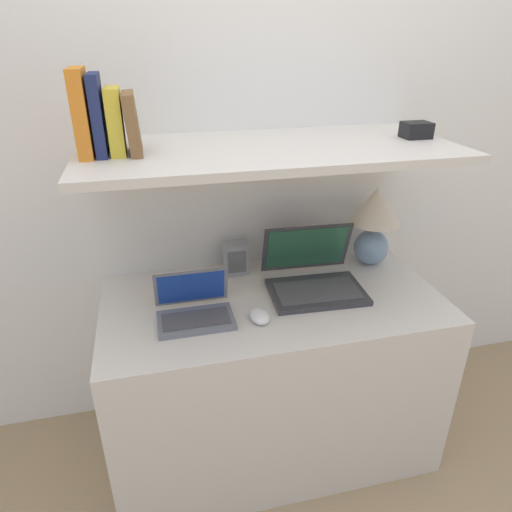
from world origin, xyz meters
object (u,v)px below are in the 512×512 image
Objects in this scene: computer_mouse at (259,316)px; book_brown at (132,123)px; router_box at (236,258)px; book_navy at (98,115)px; laptop_small at (194,309)px; book_yellow at (115,121)px; laptop_large at (313,277)px; shelf_gadget at (416,130)px; table_lamp at (374,219)px; book_orange at (82,113)px.

book_brown is (-0.35, 0.20, 0.62)m from computer_mouse.
book_navy is (-0.44, -0.16, 0.60)m from router_box.
laptop_small is 1.32× the size of book_yellow.
laptop_large is 0.89m from book_yellow.
book_yellow is 0.05m from book_brown.
shelf_gadget reaches higher than laptop_small.
computer_mouse is 0.74m from book_brown.
shelf_gadget is at bearing -0.00° from book_brown.
laptop_small is 0.64m from book_brown.
laptop_large is (-0.31, -0.15, -0.15)m from table_lamp.
router_box is at bearing 91.64° from computer_mouse.
book_yellow is (-0.97, -0.11, 0.45)m from table_lamp.
book_orange is (-0.49, 0.20, 0.66)m from computer_mouse.
laptop_large is 1.88× the size of book_yellow.
router_box is at bearing 175.40° from table_lamp.
shelf_gadget is at bearing -62.72° from table_lamp.
book_orange reaches higher than book_yellow.
book_yellow is (-0.66, 0.03, 0.60)m from laptop_large.
book_orange reaches higher than computer_mouse.
router_box is (0.20, 0.30, 0.03)m from laptop_small.
router_box is 0.73× the size of book_brown.
laptop_small is at bearing 162.54° from computer_mouse.
table_lamp is at bearing 117.28° from shelf_gadget.
table_lamp is 1.17m from book_orange.
book_orange reaches higher than table_lamp.
computer_mouse is 0.82m from book_navy.
computer_mouse is 0.37m from router_box.
router_box is 0.57× the size of book_navy.
table_lamp reaches higher than computer_mouse.
shelf_gadget reaches higher than table_lamp.
router_box is (-0.01, 0.36, 0.05)m from computer_mouse.
laptop_small is at bearing -162.29° from table_lamp.
router_box is at bearing 165.90° from shelf_gadget.
book_navy is at bearing 155.57° from computer_mouse.
table_lamp reaches higher than laptop_large.
book_navy is 0.05m from book_yellow.
book_yellow reaches higher than computer_mouse.
laptop_large is 1.47× the size of book_orange.
laptop_small is at bearing -124.57° from router_box.
book_navy is (-0.23, 0.14, 0.63)m from laptop_small.
shelf_gadget is (0.06, -0.11, 0.38)m from table_lamp.
book_brown reaches higher than computer_mouse.
book_yellow is at bearing 180.00° from book_brown.
router_box is at bearing 25.03° from book_brown.
book_navy reaches higher than laptop_large.
table_lamp is 1.07m from book_yellow.
book_orange reaches higher than book_navy.
router_box is 0.53× the size of book_orange.
book_yellow is at bearing 143.91° from laptop_small.
shelf_gadget is at bearing -14.10° from router_box.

